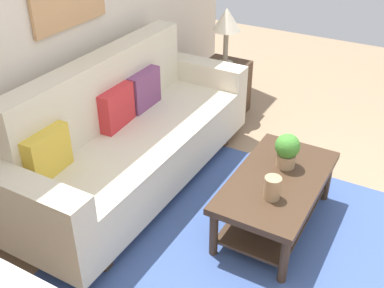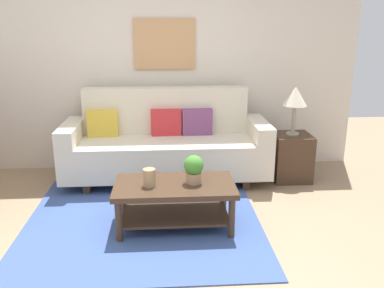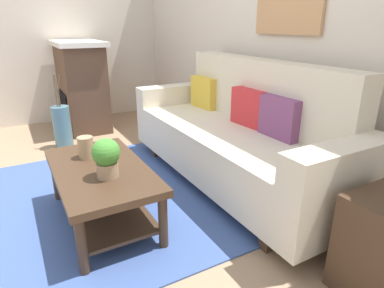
# 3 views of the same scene
# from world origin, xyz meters

# --- Properties ---
(ground_plane) EXTENTS (9.34, 9.34, 0.00)m
(ground_plane) POSITION_xyz_m (0.00, 0.00, 0.00)
(ground_plane) COLOR #9E7F60
(wall_back) EXTENTS (5.34, 0.10, 2.70)m
(wall_back) POSITION_xyz_m (0.00, 2.12, 1.35)
(wall_back) COLOR beige
(wall_back) RESTS_ON ground_plane
(area_rug) EXTENTS (2.22, 2.12, 0.01)m
(area_rug) POSITION_xyz_m (0.00, 0.50, 0.01)
(area_rug) COLOR #3D5693
(area_rug) RESTS_ON ground_plane
(couch) EXTENTS (2.39, 0.84, 1.08)m
(couch) POSITION_xyz_m (0.24, 1.59, 0.43)
(couch) COLOR beige
(couch) RESTS_ON ground_plane
(throw_pillow_mustard) EXTENTS (0.37, 0.14, 0.32)m
(throw_pillow_mustard) POSITION_xyz_m (-0.52, 1.71, 0.68)
(throw_pillow_mustard) COLOR gold
(throw_pillow_mustard) RESTS_ON couch
(throw_pillow_crimson) EXTENTS (0.37, 0.15, 0.32)m
(throw_pillow_crimson) POSITION_xyz_m (0.24, 1.71, 0.68)
(throw_pillow_crimson) COLOR red
(throw_pillow_crimson) RESTS_ON couch
(throw_pillow_plum) EXTENTS (0.36, 0.13, 0.32)m
(throw_pillow_plum) POSITION_xyz_m (0.61, 1.71, 0.68)
(throw_pillow_plum) COLOR #7A4270
(throw_pillow_plum) RESTS_ON couch
(coffee_table) EXTENTS (1.10, 0.60, 0.43)m
(coffee_table) POSITION_xyz_m (0.30, 0.37, 0.31)
(coffee_table) COLOR #422D1E
(coffee_table) RESTS_ON ground_plane
(tabletop_vase) EXTENTS (0.11, 0.11, 0.16)m
(tabletop_vase) POSITION_xyz_m (0.08, 0.33, 0.51)
(tabletop_vase) COLOR tan
(tabletop_vase) RESTS_ON coffee_table
(potted_plant_tabletop) EXTENTS (0.18, 0.18, 0.26)m
(potted_plant_tabletop) POSITION_xyz_m (0.48, 0.38, 0.57)
(potted_plant_tabletop) COLOR tan
(potted_plant_tabletop) RESTS_ON coffee_table
(side_table) EXTENTS (0.44, 0.44, 0.56)m
(side_table) POSITION_xyz_m (1.73, 1.48, 0.28)
(side_table) COLOR #422D1E
(side_table) RESTS_ON ground_plane
(table_lamp) EXTENTS (0.28, 0.28, 0.57)m
(table_lamp) POSITION_xyz_m (1.73, 1.48, 0.99)
(table_lamp) COLOR gray
(table_lamp) RESTS_ON side_table
(framed_painting) EXTENTS (0.75, 0.03, 0.61)m
(framed_painting) POSITION_xyz_m (0.24, 2.05, 1.58)
(framed_painting) COLOR tan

